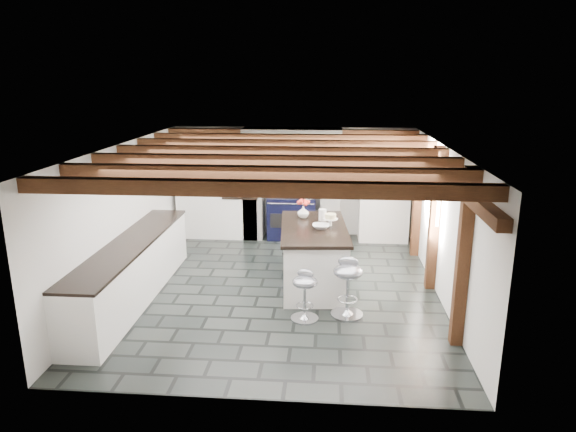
# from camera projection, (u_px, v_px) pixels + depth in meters

# --- Properties ---
(ground) EXTENTS (6.00, 6.00, 0.00)m
(ground) POSITION_uv_depth(u_px,v_px,m) (280.00, 288.00, 8.33)
(ground) COLOR black
(ground) RESTS_ON ground
(room_shell) EXTENTS (6.00, 6.03, 6.00)m
(room_shell) POSITION_uv_depth(u_px,v_px,m) (254.00, 202.00, 9.46)
(room_shell) COLOR silver
(room_shell) RESTS_ON ground
(range_cooker) EXTENTS (1.00, 0.63, 0.99)m
(range_cooker) POSITION_uv_depth(u_px,v_px,m) (292.00, 216.00, 10.78)
(range_cooker) COLOR black
(range_cooker) RESTS_ON ground
(kitchen_island) EXTENTS (1.19, 2.07, 1.32)m
(kitchen_island) POSITION_uv_depth(u_px,v_px,m) (314.00, 255.00, 8.35)
(kitchen_island) COLOR white
(kitchen_island) RESTS_ON ground
(bar_stool_near) EXTENTS (0.49, 0.49, 0.86)m
(bar_stool_near) POSITION_uv_depth(u_px,v_px,m) (348.00, 281.00, 7.23)
(bar_stool_near) COLOR silver
(bar_stool_near) RESTS_ON ground
(bar_stool_far) EXTENTS (0.46, 0.46, 0.73)m
(bar_stool_far) POSITION_uv_depth(u_px,v_px,m) (305.00, 290.00, 7.13)
(bar_stool_far) COLOR silver
(bar_stool_far) RESTS_ON ground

